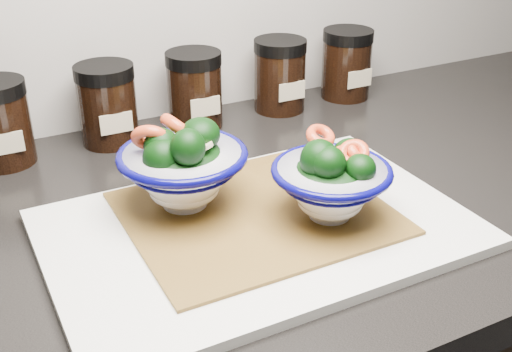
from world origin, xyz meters
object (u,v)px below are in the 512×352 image
bowl_left (182,167)px  spice_jar_e (347,64)px  bowl_right (332,181)px  cutting_board (258,229)px  spice_jar_c (195,90)px  spice_jar_b (107,104)px  spice_jar_d (280,75)px

bowl_left → spice_jar_e: 0.45m
bowl_right → spice_jar_e: (0.25, 0.34, -0.00)m
cutting_board → spice_jar_c: 0.32m
bowl_right → spice_jar_c: (-0.02, 0.34, -0.00)m
bowl_left → spice_jar_c: bearing=64.6°
spice_jar_c → spice_jar_e: size_ratio=1.00×
spice_jar_b → spice_jar_c: size_ratio=1.00×
spice_jar_e → bowl_left: bearing=-147.9°
spice_jar_b → spice_jar_e: size_ratio=1.00×
spice_jar_b → spice_jar_e: 0.40m
bowl_left → bowl_right: 0.16m
cutting_board → spice_jar_d: size_ratio=3.98×
bowl_right → spice_jar_e: spice_jar_e is taller
bowl_left → spice_jar_b: bowl_left is taller
spice_jar_b → spice_jar_c: bearing=0.0°
bowl_right → spice_jar_c: bearing=93.1°
bowl_right → spice_jar_b: size_ratio=1.16×
spice_jar_b → spice_jar_d: same height
cutting_board → bowl_left: bowl_left is taller
bowl_left → spice_jar_e: (0.38, 0.24, -0.01)m
bowl_left → spice_jar_c: size_ratio=1.28×
cutting_board → spice_jar_e: size_ratio=3.98×
spice_jar_c → spice_jar_b: bearing=180.0°
spice_jar_b → spice_jar_c: same height
bowl_left → spice_jar_b: 0.24m
spice_jar_c → spice_jar_d: 0.14m
cutting_board → spice_jar_c: spice_jar_c is taller
spice_jar_e → cutting_board: bearing=-136.4°
spice_jar_d → spice_jar_e: same height
bowl_right → spice_jar_c: 0.34m
cutting_board → bowl_right: bearing=-18.1°
cutting_board → spice_jar_e: (0.33, 0.31, 0.05)m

